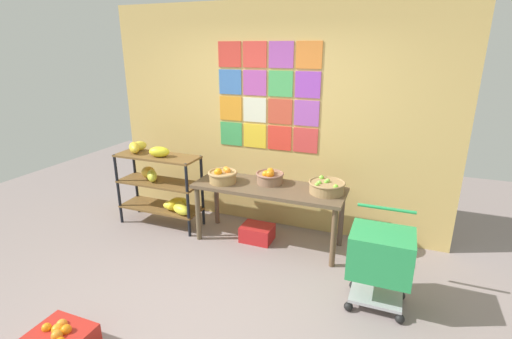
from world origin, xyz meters
TOP-DOWN VIEW (x-y plane):
  - ground at (0.00, 0.00)m, footprint 9.60×9.60m
  - back_wall_with_art at (-0.00, 1.83)m, footprint 4.28×0.07m
  - banana_shelf_unit at (-1.30, 1.25)m, footprint 1.07×0.45m
  - display_table at (0.15, 1.29)m, footprint 1.72×0.60m
  - fruit_basket_centre at (0.80, 1.34)m, footprint 0.39×0.39m
  - fruit_basket_left at (0.13, 1.39)m, footprint 0.32×0.32m
  - fruit_basket_back_left at (-0.40, 1.22)m, footprint 0.34×0.34m
  - produce_crate_under_table at (0.01, 1.28)m, footprint 0.37×0.29m
  - shopping_cart at (1.43, 0.57)m, footprint 0.53×0.47m

SIDE VIEW (x-z plane):
  - ground at x=0.00m, z-range 0.00..0.00m
  - produce_crate_under_table at x=0.01m, z-range 0.00..0.19m
  - shopping_cart at x=1.43m, z-range 0.07..0.93m
  - banana_shelf_unit at x=-1.30m, z-range 0.05..1.12m
  - display_table at x=0.15m, z-range 0.27..0.98m
  - fruit_basket_centre at x=0.80m, z-range 0.70..0.86m
  - fruit_basket_back_left at x=-0.40m, z-range 0.70..0.88m
  - fruit_basket_left at x=0.13m, z-range 0.70..0.88m
  - back_wall_with_art at x=0.00m, z-range 0.01..2.74m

